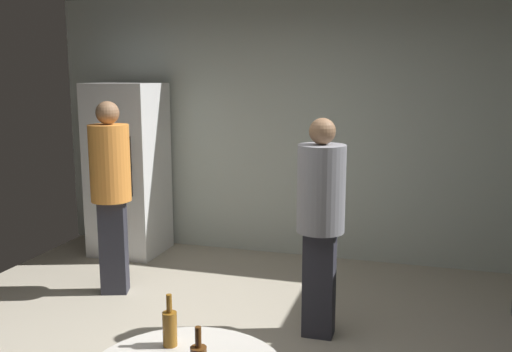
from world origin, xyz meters
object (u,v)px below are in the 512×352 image
(person_in_orange_shirt, at_px, (111,183))
(refrigerator, at_px, (128,169))
(person_in_gray_shirt, at_px, (321,212))
(beer_bottle_amber, at_px, (170,327))

(person_in_orange_shirt, bearing_deg, refrigerator, -176.12)
(refrigerator, bearing_deg, person_in_gray_shirt, -31.03)
(refrigerator, height_order, person_in_gray_shirt, refrigerator)
(refrigerator, relative_size, person_in_orange_shirt, 1.08)
(person_in_gray_shirt, bearing_deg, refrigerator, -120.79)
(beer_bottle_amber, height_order, person_in_gray_shirt, person_in_gray_shirt)
(refrigerator, distance_m, person_in_orange_shirt, 1.17)
(refrigerator, relative_size, person_in_gray_shirt, 1.13)
(refrigerator, relative_size, beer_bottle_amber, 7.83)
(person_in_gray_shirt, bearing_deg, beer_bottle_amber, -10.37)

